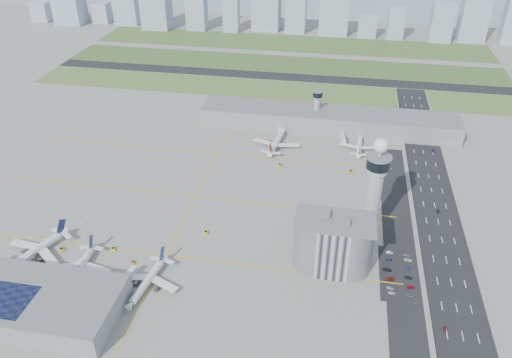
% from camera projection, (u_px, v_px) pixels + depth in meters
% --- Properties ---
extents(ground, '(1000.00, 1000.00, 0.00)m').
position_uv_depth(ground, '(246.00, 231.00, 299.13)').
color(ground, gray).
extents(grass_strip_0, '(480.00, 50.00, 0.08)m').
position_uv_depth(grass_strip_0, '(271.00, 89.00, 489.88)').
color(grass_strip_0, '#516A32').
rests_on(grass_strip_0, ground).
extents(grass_strip_1, '(480.00, 60.00, 0.08)m').
position_uv_depth(grass_strip_1, '(281.00, 64.00, 552.45)').
color(grass_strip_1, '#395227').
rests_on(grass_strip_1, ground).
extents(grass_strip_2, '(480.00, 70.00, 0.08)m').
position_uv_depth(grass_strip_2, '(290.00, 43.00, 619.20)').
color(grass_strip_2, '#496A32').
rests_on(grass_strip_2, ground).
extents(runway, '(480.00, 22.00, 0.10)m').
position_uv_depth(runway, '(276.00, 76.00, 520.74)').
color(runway, black).
rests_on(runway, ground).
extents(highway, '(28.00, 500.00, 0.10)m').
position_uv_depth(highway, '(445.00, 253.00, 281.61)').
color(highway, black).
rests_on(highway, ground).
extents(barrier_left, '(0.60, 500.00, 1.20)m').
position_uv_depth(barrier_left, '(419.00, 249.00, 283.45)').
color(barrier_left, '#9E9E99').
rests_on(barrier_left, ground).
extents(barrier_right, '(0.60, 500.00, 1.20)m').
position_uv_depth(barrier_right, '(471.00, 255.00, 279.19)').
color(barrier_right, '#9E9E99').
rests_on(barrier_right, ground).
extents(landside_road, '(18.00, 260.00, 0.08)m').
position_uv_depth(landside_road, '(401.00, 259.00, 277.07)').
color(landside_road, black).
rests_on(landside_road, ground).
extents(parking_lot, '(20.00, 44.00, 0.10)m').
position_uv_depth(parking_lot, '(398.00, 273.00, 267.36)').
color(parking_lot, black).
rests_on(parking_lot, ground).
extents(taxiway_line_h_0, '(260.00, 0.60, 0.01)m').
position_uv_depth(taxiway_line_h_0, '(165.00, 255.00, 280.18)').
color(taxiway_line_h_0, yellow).
rests_on(taxiway_line_h_0, ground).
extents(taxiway_line_h_1, '(260.00, 0.60, 0.01)m').
position_uv_depth(taxiway_line_h_1, '(195.00, 196.00, 330.24)').
color(taxiway_line_h_1, yellow).
rests_on(taxiway_line_h_1, ground).
extents(taxiway_line_h_2, '(260.00, 0.60, 0.01)m').
position_uv_depth(taxiway_line_h_2, '(217.00, 153.00, 380.30)').
color(taxiway_line_h_2, yellow).
rests_on(taxiway_line_h_2, ground).
extents(taxiway_line_v, '(0.60, 260.00, 0.01)m').
position_uv_depth(taxiway_line_v, '(195.00, 196.00, 330.24)').
color(taxiway_line_v, yellow).
rests_on(taxiway_line_v, ground).
extents(control_tower, '(14.00, 14.00, 64.50)m').
position_uv_depth(control_tower, '(375.00, 186.00, 276.29)').
color(control_tower, '#ADAAA5').
rests_on(control_tower, ground).
extents(secondary_tower, '(8.60, 8.60, 31.90)m').
position_uv_depth(secondary_tower, '(317.00, 106.00, 409.76)').
color(secondary_tower, '#ADAAA5').
rests_on(secondary_tower, ground).
extents(admin_building, '(42.00, 24.00, 33.50)m').
position_uv_depth(admin_building, '(333.00, 244.00, 264.76)').
color(admin_building, '#B2B2B7').
rests_on(admin_building, ground).
extents(terminal_pier, '(210.00, 32.00, 15.80)m').
position_uv_depth(terminal_pier, '(328.00, 120.00, 412.34)').
color(terminal_pier, gray).
rests_on(terminal_pier, ground).
extents(near_terminal, '(84.00, 42.00, 13.00)m').
position_uv_depth(near_terminal, '(33.00, 303.00, 240.69)').
color(near_terminal, gray).
rests_on(near_terminal, ground).
extents(airplane_near_a, '(52.97, 56.64, 12.70)m').
position_uv_depth(airplane_near_a, '(33.00, 248.00, 275.71)').
color(airplane_near_a, white).
rests_on(airplane_near_a, ground).
extents(airplane_near_b, '(36.76, 42.17, 11.07)m').
position_uv_depth(airplane_near_b, '(79.00, 265.00, 264.92)').
color(airplane_near_b, white).
rests_on(airplane_near_b, ground).
extents(airplane_near_c, '(39.60, 44.88, 11.42)m').
position_uv_depth(airplane_near_c, '(146.00, 278.00, 256.20)').
color(airplane_near_c, white).
rests_on(airplane_near_c, ground).
extents(airplane_far_a, '(41.92, 47.74, 12.29)m').
position_uv_depth(airplane_far_a, '(277.00, 139.00, 387.21)').
color(airplane_far_a, white).
rests_on(airplane_far_a, ground).
extents(airplane_far_b, '(32.68, 38.04, 10.36)m').
position_uv_depth(airplane_far_b, '(360.00, 142.00, 384.06)').
color(airplane_far_b, white).
rests_on(airplane_far_b, ground).
extents(jet_bridge_near_0, '(5.39, 14.31, 5.70)m').
position_uv_depth(jet_bridge_near_0, '(14.00, 273.00, 263.91)').
color(jet_bridge_near_0, silver).
rests_on(jet_bridge_near_0, ground).
extents(jet_bridge_near_1, '(5.39, 14.31, 5.70)m').
position_uv_depth(jet_bridge_near_1, '(66.00, 280.00, 259.35)').
color(jet_bridge_near_1, silver).
rests_on(jet_bridge_near_1, ground).
extents(jet_bridge_near_2, '(5.39, 14.31, 5.70)m').
position_uv_depth(jet_bridge_near_2, '(120.00, 287.00, 254.79)').
color(jet_bridge_near_2, silver).
rests_on(jet_bridge_near_2, ground).
extents(jet_bridge_far_0, '(5.39, 14.31, 5.70)m').
position_uv_depth(jet_bridge_far_0, '(280.00, 130.00, 407.45)').
color(jet_bridge_far_0, silver).
rests_on(jet_bridge_far_0, ground).
extents(jet_bridge_far_1, '(5.39, 14.31, 5.70)m').
position_uv_depth(jet_bridge_far_1, '(341.00, 135.00, 399.84)').
color(jet_bridge_far_1, silver).
rests_on(jet_bridge_far_1, ground).
extents(tug_0, '(3.96, 3.57, 1.90)m').
position_uv_depth(tug_0, '(62.00, 249.00, 282.89)').
color(tug_0, gold).
rests_on(tug_0, ground).
extents(tug_1, '(2.11, 2.90, 1.60)m').
position_uv_depth(tug_1, '(133.00, 262.00, 273.87)').
color(tug_1, orange).
rests_on(tug_1, ground).
extents(tug_2, '(3.18, 3.70, 1.81)m').
position_uv_depth(tug_2, '(113.00, 249.00, 283.42)').
color(tug_2, yellow).
rests_on(tug_2, ground).
extents(tug_3, '(2.67, 3.54, 1.90)m').
position_uv_depth(tug_3, '(206.00, 232.00, 296.10)').
color(tug_3, yellow).
rests_on(tug_3, ground).
extents(tug_4, '(3.77, 3.99, 1.91)m').
position_uv_depth(tug_4, '(280.00, 165.00, 363.52)').
color(tug_4, gold).
rests_on(tug_4, ground).
extents(tug_5, '(4.09, 3.56, 1.99)m').
position_uv_depth(tug_5, '(351.00, 172.00, 355.29)').
color(tug_5, orange).
rests_on(tug_5, ground).
extents(car_lot_0, '(3.67, 1.58, 1.24)m').
position_uv_depth(car_lot_0, '(392.00, 293.00, 254.35)').
color(car_lot_0, silver).
rests_on(car_lot_0, ground).
extents(car_lot_1, '(3.73, 1.78, 1.18)m').
position_uv_depth(car_lot_1, '(390.00, 288.00, 257.41)').
color(car_lot_1, gray).
rests_on(car_lot_1, ground).
extents(car_lot_2, '(4.90, 2.66, 1.30)m').
position_uv_depth(car_lot_2, '(390.00, 279.00, 263.12)').
color(car_lot_2, maroon).
rests_on(car_lot_2, ground).
extents(car_lot_3, '(4.54, 2.04, 1.29)m').
position_uv_depth(car_lot_3, '(387.00, 270.00, 269.09)').
color(car_lot_3, black).
rests_on(car_lot_3, ground).
extents(car_lot_4, '(3.39, 1.43, 1.14)m').
position_uv_depth(car_lot_4, '(389.00, 260.00, 275.99)').
color(car_lot_4, navy).
rests_on(car_lot_4, ground).
extents(car_lot_5, '(3.84, 1.78, 1.22)m').
position_uv_depth(car_lot_5, '(390.00, 252.00, 281.22)').
color(car_lot_5, white).
rests_on(car_lot_5, ground).
extents(car_lot_6, '(4.31, 2.52, 1.13)m').
position_uv_depth(car_lot_6, '(410.00, 295.00, 252.90)').
color(car_lot_6, slate).
rests_on(car_lot_6, ground).
extents(car_lot_7, '(3.92, 1.81, 1.11)m').
position_uv_depth(car_lot_7, '(411.00, 287.00, 257.91)').
color(car_lot_7, maroon).
rests_on(car_lot_7, ground).
extents(car_lot_8, '(4.07, 2.19, 1.32)m').
position_uv_depth(car_lot_8, '(408.00, 278.00, 263.82)').
color(car_lot_8, black).
rests_on(car_lot_8, ground).
extents(car_lot_9, '(3.47, 1.29, 1.13)m').
position_uv_depth(car_lot_9, '(407.00, 269.00, 269.90)').
color(car_lot_9, navy).
rests_on(car_lot_9, ground).
extents(car_lot_10, '(4.76, 2.55, 1.27)m').
position_uv_depth(car_lot_10, '(408.00, 260.00, 275.71)').
color(car_lot_10, silver).
rests_on(car_lot_10, ground).
extents(car_lot_11, '(4.14, 1.88, 1.18)m').
position_uv_depth(car_lot_11, '(407.00, 255.00, 279.12)').
color(car_lot_11, gray).
rests_on(car_lot_11, ground).
extents(car_hw_0, '(1.71, 3.55, 1.17)m').
position_uv_depth(car_hw_0, '(445.00, 329.00, 234.29)').
color(car_hw_0, maroon).
rests_on(car_hw_0, ground).
extents(car_hw_1, '(1.55, 3.84, 1.24)m').
position_uv_depth(car_hw_1, '(438.00, 211.00, 314.71)').
color(car_hw_1, black).
rests_on(car_hw_1, ground).
extents(car_hw_2, '(2.26, 4.49, 1.22)m').
position_uv_depth(car_hw_2, '(434.00, 151.00, 382.03)').
color(car_hw_2, navy).
rests_on(car_hw_2, ground).
extents(car_hw_4, '(1.75, 3.88, 1.29)m').
position_uv_depth(car_hw_4, '(407.00, 118.00, 432.20)').
color(car_hw_4, gray).
rests_on(car_hw_4, ground).
extents(skyline_bldg_0, '(24.05, 19.24, 26.50)m').
position_uv_depth(skyline_bldg_0, '(41.00, 12.00, 701.41)').
color(skyline_bldg_0, '#9EADC1').
rests_on(skyline_bldg_0, ground).
extents(skyline_bldg_2, '(22.81, 18.25, 26.79)m').
position_uv_depth(skyline_bldg_2, '(102.00, 13.00, 695.24)').
color(skyline_bldg_2, '#9EADC1').
rests_on(skyline_bldg_2, ground).
extents(skyline_bldg_3, '(32.30, 25.84, 36.93)m').
position_uv_depth(skyline_bldg_3, '(128.00, 10.00, 687.66)').
color(skyline_bldg_3, '#9EADC1').
rests_on(skyline_bldg_3, ground).
extents(skyline_bldg_4, '(35.81, 28.65, 60.36)m').
position_uv_depth(skyline_bldg_4, '(156.00, 5.00, 660.66)').
color(skyline_bldg_4, '#9EADC1').
rests_on(skyline_bldg_4, ground).
extents(skyline_bldg_5, '(25.49, 20.39, 66.89)m').
position_uv_depth(skyline_bldg_5, '(196.00, 4.00, 654.39)').
color(skyline_bldg_5, '#9EADC1').
rests_on(skyline_bldg_5, ground).
extents(skyline_bldg_6, '(20.04, 16.03, 45.20)m').
position_uv_depth(skyline_bldg_6, '(231.00, 14.00, 651.45)').
color(skyline_bldg_6, '#9EADC1').
rests_on(skyline_bldg_6, ground).
extents(skyline_bldg_7, '(35.76, 28.61, 61.22)m').
position_uv_depth(skyline_bldg_7, '(266.00, 6.00, 656.47)').
color(skyline_bldg_7, '#9EADC1').
rests_on(skyline_bldg_7, ground).
extents(skyline_bldg_9, '(36.96, 29.57, 62.11)m').
position_uv_depth(skyline_bldg_9, '(335.00, 9.00, 638.77)').
color(skyline_bldg_9, '#9EADC1').
rests_on(skyline_bldg_9, ground).
extents(skyline_bldg_10, '(23.01, 18.41, 27.75)m').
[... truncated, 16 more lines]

